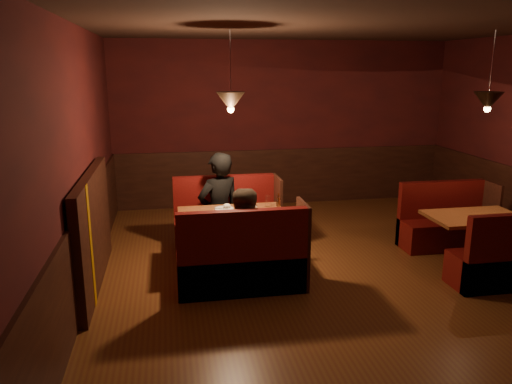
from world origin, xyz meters
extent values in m
cube|color=#5D2C17|center=(0.00, 0.00, -0.01)|extent=(6.00, 7.00, 0.01)
cube|color=#38261D|center=(0.00, 0.00, 2.90)|extent=(6.00, 7.00, 0.01)
cube|color=black|center=(0.00, 3.50, 1.45)|extent=(6.00, 0.01, 2.90)
cube|color=black|center=(-3.00, 0.00, 1.45)|extent=(0.01, 7.00, 2.90)
cube|color=black|center=(0.00, 3.48, 0.50)|extent=(6.00, 0.04, 1.00)
cube|color=black|center=(-2.98, 0.00, 0.50)|extent=(0.04, 7.00, 1.00)
cube|color=black|center=(-2.92, 0.40, 0.65)|extent=(0.10, 2.20, 1.30)
cube|color=#B3790D|center=(-2.87, -0.15, 0.65)|extent=(0.01, 0.12, 1.30)
cylinder|color=#333333|center=(-1.31, 0.64, 2.45)|extent=(0.01, 0.01, 0.80)
cone|color=black|center=(-1.31, 0.64, 2.05)|extent=(0.34, 0.34, 0.22)
sphere|color=#FFBF72|center=(-1.31, 0.64, 1.96)|extent=(0.08, 0.08, 0.08)
cylinder|color=#333333|center=(1.68, 0.17, 2.45)|extent=(0.01, 0.01, 0.80)
cone|color=black|center=(1.68, 0.17, 2.05)|extent=(0.34, 0.34, 0.22)
sphere|color=#FFBF72|center=(1.68, 0.17, 1.96)|extent=(0.08, 0.08, 0.08)
cube|color=brown|center=(-1.31, 0.64, 0.68)|extent=(1.31, 0.79, 0.05)
cylinder|color=black|center=(-1.31, 0.64, 0.33)|extent=(0.13, 0.13, 0.65)
cylinder|color=black|center=(-1.31, 0.64, 0.02)|extent=(0.52, 0.52, 0.04)
cylinder|color=silver|center=(-1.28, 0.51, 0.71)|extent=(0.26, 0.26, 0.02)
cube|color=black|center=(-1.24, 0.58, 0.73)|extent=(0.08, 0.07, 0.03)
ellipsoid|color=silver|center=(-1.35, 0.49, 0.74)|extent=(0.07, 0.07, 0.05)
cube|color=tan|center=(-1.18, 0.45, 0.73)|extent=(0.07, 0.05, 0.03)
cylinder|color=silver|center=(-1.32, 0.47, 0.72)|extent=(0.03, 0.12, 0.01)
cylinder|color=silver|center=(-1.39, 0.80, 0.71)|extent=(0.24, 0.24, 0.01)
ellipsoid|color=beige|center=(-1.35, 0.83, 0.74)|extent=(0.09, 0.09, 0.05)
cube|color=silver|center=(-1.42, 0.78, 0.72)|extent=(0.18, 0.06, 0.00)
cylinder|color=white|center=(-1.01, 0.66, 0.74)|extent=(0.05, 0.05, 0.08)
cylinder|color=white|center=(-0.82, 0.84, 0.77)|extent=(0.07, 0.07, 0.14)
cylinder|color=white|center=(-0.82, 0.48, 0.77)|extent=(0.07, 0.07, 0.14)
cylinder|color=#47230F|center=(-0.72, 0.65, 0.78)|extent=(0.06, 0.06, 0.15)
cylinder|color=#47230F|center=(-0.72, 0.65, 0.88)|extent=(0.02, 0.02, 0.07)
ellipsoid|color=white|center=(-0.95, 0.51, 0.72)|extent=(0.10, 0.09, 0.04)
cube|color=#450A07|center=(-1.31, 1.32, 0.21)|extent=(1.40, 0.51, 0.42)
cube|color=#450A07|center=(-1.31, 1.52, 0.49)|extent=(1.40, 0.11, 0.98)
cube|color=black|center=(-0.59, 1.32, 0.49)|extent=(0.04, 0.51, 0.98)
cube|color=#450A07|center=(-1.31, -0.04, 0.21)|extent=(1.40, 0.51, 0.42)
cube|color=#450A07|center=(-1.31, -0.24, 0.49)|extent=(1.40, 0.11, 0.98)
cube|color=black|center=(-0.59, -0.04, 0.49)|extent=(0.04, 0.51, 0.98)
cube|color=brown|center=(1.68, 0.17, 0.63)|extent=(1.15, 0.73, 0.04)
cylinder|color=black|center=(1.68, 0.17, 0.30)|extent=(0.12, 0.12, 0.60)
cylinder|color=black|center=(1.68, 0.17, 0.02)|extent=(0.48, 0.48, 0.03)
cube|color=#450A07|center=(1.68, 0.79, 0.19)|extent=(1.23, 0.47, 0.39)
cube|color=#450A07|center=(1.68, 0.98, 0.45)|extent=(1.23, 0.10, 0.91)
cube|color=black|center=(2.32, 0.79, 0.45)|extent=(0.03, 0.47, 0.91)
cube|color=#450A07|center=(1.68, -0.46, 0.19)|extent=(1.23, 0.47, 0.39)
imported|color=black|center=(-1.40, 1.24, 0.85)|extent=(0.73, 0.61, 1.70)
imported|color=#3C2F22|center=(-1.21, 0.00, 0.75)|extent=(0.83, 0.71, 1.50)
camera|label=1|loc=(-2.05, -5.20, 2.43)|focal=35.00mm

